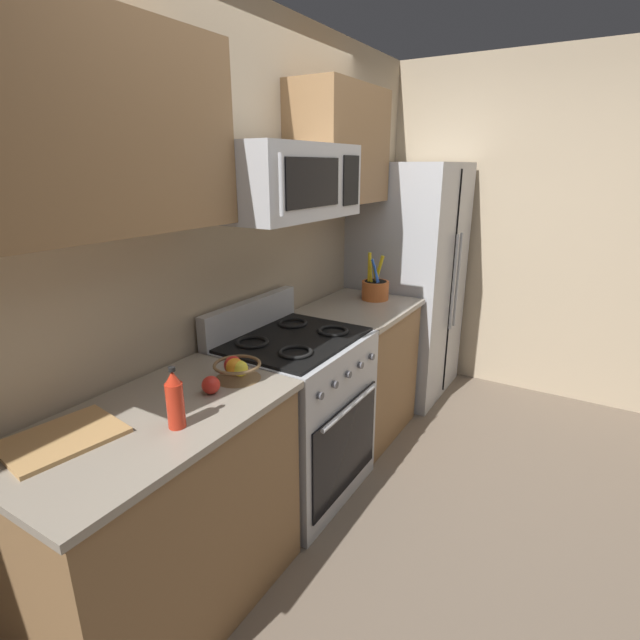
{
  "coord_description": "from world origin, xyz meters",
  "views": [
    {
      "loc": [
        -1.96,
        -0.71,
        1.79
      ],
      "look_at": [
        0.06,
        0.51,
        1.03
      ],
      "focal_mm": 26.86,
      "sensor_mm": 36.0,
      "label": 1
    }
  ],
  "objects_px": {
    "cutting_board": "(62,438)",
    "bottle_hot_sauce": "(175,400)",
    "range_oven": "(295,414)",
    "utensil_crock": "(375,289)",
    "apple_loose": "(211,385)",
    "fruit_basket": "(237,369)",
    "refrigerator": "(408,282)",
    "microwave": "(286,182)"
  },
  "relations": [
    {
      "from": "cutting_board",
      "to": "bottle_hot_sauce",
      "type": "xyz_separation_m",
      "value": [
        0.26,
        -0.26,
        0.1
      ]
    },
    {
      "from": "range_oven",
      "to": "microwave",
      "type": "bearing_deg",
      "value": 90.0
    },
    {
      "from": "fruit_basket",
      "to": "apple_loose",
      "type": "xyz_separation_m",
      "value": [
        -0.16,
        -0.0,
        -0.01
      ]
    },
    {
      "from": "refrigerator",
      "to": "fruit_basket",
      "type": "bearing_deg",
      "value": -178.88
    },
    {
      "from": "microwave",
      "to": "utensil_crock",
      "type": "relative_size",
      "value": 2.47
    },
    {
      "from": "refrigerator",
      "to": "utensil_crock",
      "type": "bearing_deg",
      "value": -179.96
    },
    {
      "from": "microwave",
      "to": "apple_loose",
      "type": "distance_m",
      "value": 1.03
    },
    {
      "from": "microwave",
      "to": "utensil_crock",
      "type": "xyz_separation_m",
      "value": [
        0.97,
        -0.05,
        -0.73
      ]
    },
    {
      "from": "range_oven",
      "to": "microwave",
      "type": "distance_m",
      "value": 1.25
    },
    {
      "from": "refrigerator",
      "to": "cutting_board",
      "type": "xyz_separation_m",
      "value": [
        -2.8,
        0.14,
        0.01
      ]
    },
    {
      "from": "range_oven",
      "to": "apple_loose",
      "type": "bearing_deg",
      "value": -174.94
    },
    {
      "from": "apple_loose",
      "to": "utensil_crock",
      "type": "bearing_deg",
      "value": 1.48
    },
    {
      "from": "refrigerator",
      "to": "bottle_hot_sauce",
      "type": "height_order",
      "value": "refrigerator"
    },
    {
      "from": "apple_loose",
      "to": "fruit_basket",
      "type": "bearing_deg",
      "value": 0.72
    },
    {
      "from": "bottle_hot_sauce",
      "to": "range_oven",
      "type": "bearing_deg",
      "value": 8.53
    },
    {
      "from": "cutting_board",
      "to": "utensil_crock",
      "type": "bearing_deg",
      "value": -3.72
    },
    {
      "from": "range_oven",
      "to": "utensil_crock",
      "type": "bearing_deg",
      "value": -1.04
    },
    {
      "from": "microwave",
      "to": "cutting_board",
      "type": "bearing_deg",
      "value": 175.42
    },
    {
      "from": "cutting_board",
      "to": "refrigerator",
      "type": "bearing_deg",
      "value": -2.89
    },
    {
      "from": "microwave",
      "to": "cutting_board",
      "type": "xyz_separation_m",
      "value": [
        -1.2,
        0.1,
        -0.8
      ]
    },
    {
      "from": "fruit_basket",
      "to": "bottle_hot_sauce",
      "type": "xyz_separation_m",
      "value": [
        -0.42,
        -0.08,
        0.06
      ]
    },
    {
      "from": "fruit_basket",
      "to": "apple_loose",
      "type": "bearing_deg",
      "value": -179.28
    },
    {
      "from": "range_oven",
      "to": "apple_loose",
      "type": "distance_m",
      "value": 0.83
    },
    {
      "from": "refrigerator",
      "to": "cutting_board",
      "type": "distance_m",
      "value": 2.8
    },
    {
      "from": "utensil_crock",
      "to": "bottle_hot_sauce",
      "type": "relative_size",
      "value": 1.41
    },
    {
      "from": "refrigerator",
      "to": "microwave",
      "type": "distance_m",
      "value": 1.79
    },
    {
      "from": "apple_loose",
      "to": "range_oven",
      "type": "bearing_deg",
      "value": 5.06
    },
    {
      "from": "cutting_board",
      "to": "bottle_hot_sauce",
      "type": "height_order",
      "value": "bottle_hot_sauce"
    },
    {
      "from": "microwave",
      "to": "utensil_crock",
      "type": "height_order",
      "value": "microwave"
    },
    {
      "from": "range_oven",
      "to": "apple_loose",
      "type": "height_order",
      "value": "range_oven"
    },
    {
      "from": "cutting_board",
      "to": "apple_loose",
      "type": "bearing_deg",
      "value": -19.59
    },
    {
      "from": "microwave",
      "to": "fruit_basket",
      "type": "distance_m",
      "value": 0.93
    },
    {
      "from": "bottle_hot_sauce",
      "to": "fruit_basket",
      "type": "bearing_deg",
      "value": 11.14
    },
    {
      "from": "utensil_crock",
      "to": "fruit_basket",
      "type": "distance_m",
      "value": 1.5
    },
    {
      "from": "microwave",
      "to": "bottle_hot_sauce",
      "type": "xyz_separation_m",
      "value": [
        -0.94,
        -0.17,
        -0.7
      ]
    },
    {
      "from": "refrigerator",
      "to": "fruit_basket",
      "type": "height_order",
      "value": "refrigerator"
    },
    {
      "from": "range_oven",
      "to": "bottle_hot_sauce",
      "type": "distance_m",
      "value": 1.09
    },
    {
      "from": "range_oven",
      "to": "cutting_board",
      "type": "height_order",
      "value": "range_oven"
    },
    {
      "from": "range_oven",
      "to": "refrigerator",
      "type": "bearing_deg",
      "value": -0.62
    },
    {
      "from": "range_oven",
      "to": "refrigerator",
      "type": "distance_m",
      "value": 1.66
    },
    {
      "from": "fruit_basket",
      "to": "bottle_hot_sauce",
      "type": "distance_m",
      "value": 0.43
    },
    {
      "from": "fruit_basket",
      "to": "range_oven",
      "type": "bearing_deg",
      "value": 6.4
    }
  ]
}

